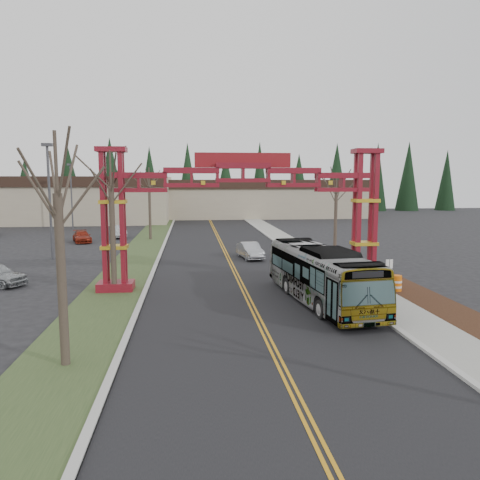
{
  "coord_description": "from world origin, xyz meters",
  "views": [
    {
      "loc": [
        -3.28,
        -11.31,
        6.89
      ],
      "look_at": [
        -0.51,
        14.86,
        3.53
      ],
      "focal_mm": 35.0,
      "sensor_mm": 36.0,
      "label": 1
    }
  ],
  "objects": [
    {
      "name": "ground",
      "position": [
        0.0,
        0.0,
        0.0
      ],
      "size": [
        200.0,
        200.0,
        0.0
      ],
      "primitive_type": "plane",
      "color": "black",
      "rests_on": "ground"
    },
    {
      "name": "road",
      "position": [
        0.0,
        25.0,
        0.01
      ],
      "size": [
        12.0,
        110.0,
        0.02
      ],
      "primitive_type": "cube",
      "color": "black",
      "rests_on": "ground"
    },
    {
      "name": "lane_line_left",
      "position": [
        -0.12,
        25.0,
        0.03
      ],
      "size": [
        0.12,
        100.0,
        0.01
      ],
      "primitive_type": "cube",
      "color": "orange",
      "rests_on": "road"
    },
    {
      "name": "lane_line_right",
      "position": [
        0.12,
        25.0,
        0.03
      ],
      "size": [
        0.12,
        100.0,
        0.01
      ],
      "primitive_type": "cube",
      "color": "orange",
      "rests_on": "road"
    },
    {
      "name": "curb_right",
      "position": [
        6.15,
        25.0,
        0.07
      ],
      "size": [
        0.3,
        110.0,
        0.15
      ],
      "primitive_type": "cube",
      "color": "#B0B0AB",
      "rests_on": "ground"
    },
    {
      "name": "sidewalk_right",
      "position": [
        7.6,
        25.0,
        0.08
      ],
      "size": [
        2.6,
        110.0,
        0.14
      ],
      "primitive_type": "cube",
      "color": "gray",
      "rests_on": "ground"
    },
    {
      "name": "landscape_strip",
      "position": [
        10.2,
        10.0,
        0.06
      ],
      "size": [
        2.6,
        50.0,
        0.12
      ],
      "primitive_type": "cube",
      "color": "black",
      "rests_on": "ground"
    },
    {
      "name": "grass_median",
      "position": [
        -8.0,
        25.0,
        0.04
      ],
      "size": [
        4.0,
        110.0,
        0.08
      ],
      "primitive_type": "cube",
      "color": "#314623",
      "rests_on": "ground"
    },
    {
      "name": "curb_left",
      "position": [
        -6.15,
        25.0,
        0.07
      ],
      "size": [
        0.3,
        110.0,
        0.15
      ],
      "primitive_type": "cube",
      "color": "#B0B0AB",
      "rests_on": "ground"
    },
    {
      "name": "gateway_arch",
      "position": [
        0.0,
        18.0,
        5.98
      ],
      "size": [
        18.2,
        1.6,
        8.9
      ],
      "color": "maroon",
      "rests_on": "ground"
    },
    {
      "name": "retail_building_west",
      "position": [
        -30.0,
        71.96,
        3.76
      ],
      "size": [
        46.0,
        22.3,
        7.5
      ],
      "color": "tan",
      "rests_on": "ground"
    },
    {
      "name": "retail_building_east",
      "position": [
        10.0,
        79.95,
        3.51
      ],
      "size": [
        38.0,
        20.3,
        7.0
      ],
      "color": "tan",
      "rests_on": "ground"
    },
    {
      "name": "conifer_treeline",
      "position": [
        0.25,
        92.0,
        6.49
      ],
      "size": [
        116.1,
        5.6,
        13.0
      ],
      "color": "black",
      "rests_on": "ground"
    },
    {
      "name": "transit_bus",
      "position": [
        3.99,
        14.0,
        1.61
      ],
      "size": [
        3.95,
        11.75,
        3.21
      ],
      "primitive_type": "imported",
      "rotation": [
        0.0,
        0.0,
        0.11
      ],
      "color": "#9E9FA5",
      "rests_on": "ground"
    },
    {
      "name": "silver_sedan",
      "position": [
        1.92,
        29.39,
        0.71
      ],
      "size": [
        2.18,
        4.52,
        1.43
      ],
      "primitive_type": "imported",
      "rotation": [
        0.0,
        0.0,
        0.16
      ],
      "color": "#A5A8AD",
      "rests_on": "ground"
    },
    {
      "name": "parked_car_mid_a",
      "position": [
        -15.43,
        42.21,
        0.63
      ],
      "size": [
        3.04,
        4.66,
        1.26
      ],
      "primitive_type": "imported",
      "rotation": [
        0.0,
        0.0,
        0.32
      ],
      "color": "maroon",
      "rests_on": "ground"
    },
    {
      "name": "parked_car_far_a",
      "position": [
        -11.94,
        46.28,
        0.73
      ],
      "size": [
        2.49,
        4.67,
        1.46
      ],
      "primitive_type": "imported",
      "rotation": [
        0.0,
        0.0,
        0.22
      ],
      "color": "#ADB2B5",
      "rests_on": "ground"
    },
    {
      "name": "bare_tree_median_near",
      "position": [
        -8.0,
        6.01,
        6.38
      ],
      "size": [
        3.36,
        3.36,
        8.64
      ],
      "color": "#382D26",
      "rests_on": "ground"
    },
    {
      "name": "bare_tree_median_mid",
      "position": [
        -8.0,
        17.44,
        6.42
      ],
      "size": [
        3.35,
        3.35,
        8.68
      ],
      "color": "#382D26",
      "rests_on": "ground"
    },
    {
      "name": "bare_tree_median_far",
      "position": [
        -8.0,
        43.73,
        6.26
      ],
      "size": [
        3.14,
        3.14,
        8.39
      ],
      "color": "#382D26",
      "rests_on": "ground"
    },
    {
      "name": "bare_tree_right_far",
      "position": [
        10.0,
        30.46,
        5.56
      ],
      "size": [
        3.05,
        3.05,
        7.61
      ],
      "color": "#382D26",
      "rests_on": "ground"
    },
    {
      "name": "light_pole_near",
      "position": [
        -15.45,
        30.9,
        5.82
      ],
      "size": [
        0.87,
        0.44,
        10.06
      ],
      "color": "#3F3F44",
      "rests_on": "ground"
    },
    {
      "name": "light_pole_far",
      "position": [
        -19.98,
        56.95,
        5.33
      ],
      "size": [
        0.8,
        0.4,
        9.22
      ],
      "color": "#3F3F44",
      "rests_on": "ground"
    },
    {
      "name": "street_sign",
      "position": [
        8.85,
        15.9,
        1.49
      ],
      "size": [
        0.47,
        0.11,
        2.07
      ],
      "color": "#3F3F44",
      "rests_on": "ground"
    },
    {
      "name": "barrel_south",
      "position": [
        9.32,
        15.75,
        0.54
      ],
      "size": [
        0.59,
        0.59,
        1.09
      ],
      "color": "orange",
      "rests_on": "ground"
    },
    {
      "name": "barrel_mid",
      "position": [
        9.08,
        19.61,
        0.56
      ],
      "size": [
        0.6,
        0.6,
        1.11
      ],
      "color": "orange",
      "rests_on": "ground"
    },
    {
      "name": "barrel_north",
      "position": [
        9.8,
        21.49,
        0.52
      ],
      "size": [
        0.56,
        0.56,
        1.03
      ],
      "color": "orange",
      "rests_on": "ground"
    }
  ]
}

